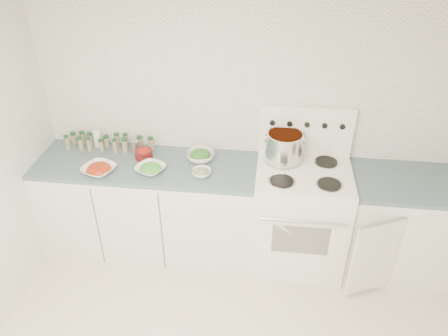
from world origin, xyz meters
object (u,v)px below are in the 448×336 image
bowl_tomato (99,169)px  bowl_snowpea (150,169)px  stove (299,214)px  stock_pot (284,145)px

bowl_tomato → bowl_snowpea: 0.41m
stove → bowl_snowpea: 1.31m
stock_pot → bowl_snowpea: stock_pot is taller
bowl_snowpea → stove: bearing=5.2°
stove → bowl_snowpea: size_ratio=4.54×
bowl_tomato → bowl_snowpea: bowl_tomato is taller
stove → stock_pot: stove is taller
stove → bowl_snowpea: stove is taller
stock_pot → bowl_snowpea: bearing=-166.3°
stove → stock_pot: size_ratio=4.17×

